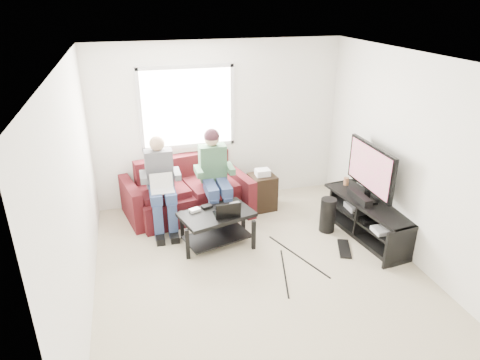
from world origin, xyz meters
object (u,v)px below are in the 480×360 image
(coffee_table, at_px, (217,221))
(tv_stand, at_px, (368,221))
(sofa, at_px, (186,194))
(subwoofer, at_px, (328,215))
(tv, at_px, (371,169))
(end_table, at_px, (262,191))

(coffee_table, xyz_separation_m, tv_stand, (2.14, -0.34, -0.12))
(sofa, relative_size, tv_stand, 1.23)
(subwoofer, bearing_deg, sofa, 150.19)
(sofa, distance_m, coffee_table, 1.06)
(coffee_table, height_order, tv_stand, tv_stand)
(sofa, relative_size, coffee_table, 1.87)
(coffee_table, bearing_deg, sofa, 104.74)
(tv, distance_m, end_table, 1.77)
(sofa, xyz_separation_m, coffee_table, (0.27, -1.02, 0.03))
(tv, bearing_deg, coffee_table, 173.61)
(tv_stand, height_order, subwoofer, tv_stand)
(subwoofer, xyz_separation_m, end_table, (-0.71, 0.94, 0.05))
(coffee_table, bearing_deg, tv, -6.39)
(tv, distance_m, subwoofer, 0.90)
(coffee_table, height_order, tv, tv)
(tv_stand, distance_m, tv, 0.76)
(sofa, relative_size, tv, 1.85)
(end_table, bearing_deg, tv, -42.48)
(sofa, bearing_deg, subwoofer, -29.81)
(tv, relative_size, subwoofer, 2.14)
(tv, relative_size, end_table, 1.62)
(coffee_table, height_order, subwoofer, subwoofer)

